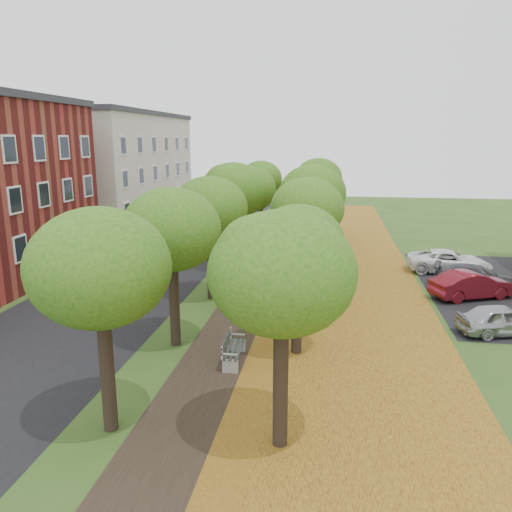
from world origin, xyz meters
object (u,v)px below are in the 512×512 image
at_px(car_red, 472,285).
at_px(car_grey, 476,277).
at_px(bench, 233,349).
at_px(car_silver, 503,320).
at_px(car_white, 449,261).

distance_m(car_red, car_grey, 1.97).
xyz_separation_m(bench, car_grey, (11.36, 11.07, 0.14)).
bearing_deg(bench, car_silver, -69.82).
bearing_deg(bench, car_red, -51.02).
distance_m(bench, car_silver, 11.50).
bearing_deg(car_silver, car_white, -14.86).
xyz_separation_m(bench, car_white, (10.65, 14.41, 0.19)).
bearing_deg(car_grey, bench, 149.68).
relative_size(bench, car_silver, 0.54).
distance_m(bench, car_white, 17.92).
xyz_separation_m(car_silver, car_white, (0.00, 10.08, 0.05)).
height_order(bench, car_grey, car_grey).
xyz_separation_m(car_red, car_grey, (0.71, 1.84, -0.07)).
bearing_deg(bench, car_grey, -47.67).
xyz_separation_m(bench, car_red, (10.65, 9.23, 0.21)).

